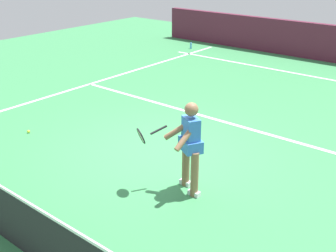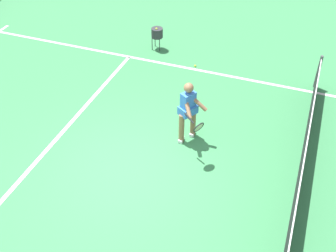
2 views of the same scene
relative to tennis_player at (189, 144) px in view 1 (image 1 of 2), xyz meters
name	(u,v)px [view 1 (image 1 of 2)]	position (x,y,z in m)	size (l,w,h in m)	color
ground_plane	(160,149)	(1.36, -0.91, -0.85)	(24.53, 24.53, 0.00)	#38844C
court_back_wall	(329,43)	(1.36, -10.04, -0.21)	(13.84, 0.24, 1.27)	#561E33
baseline_marking	(301,74)	(1.36, -7.84, -0.84)	(9.84, 0.10, 0.01)	white
service_line_marking	(216,119)	(1.36, -2.93, -0.84)	(8.84, 0.10, 0.01)	white
sideline_right_marking	(31,102)	(5.78, -0.91, -0.84)	(0.10, 16.87, 0.01)	white
tennis_player	(189,144)	(0.00, 0.00, 0.00)	(1.06, 0.80, 1.55)	#8C6647
tennis_ball_far	(29,132)	(4.10, 0.31, -0.81)	(0.07, 0.07, 0.07)	#D1E533
water_bottle	(191,46)	(6.25, -8.60, -0.73)	(0.07, 0.07, 0.24)	#4C9EE5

